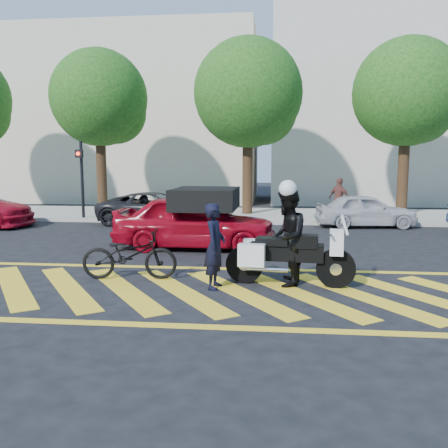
# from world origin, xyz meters

# --- Properties ---
(ground) EXTENTS (90.00, 90.00, 0.00)m
(ground) POSITION_xyz_m (0.00, 0.00, 0.00)
(ground) COLOR black
(ground) RESTS_ON ground
(sidewalk) EXTENTS (60.00, 5.00, 0.15)m
(sidewalk) POSITION_xyz_m (0.00, 12.00, 0.07)
(sidewalk) COLOR #9E998E
(sidewalk) RESTS_ON ground
(crosswalk) EXTENTS (12.33, 4.00, 0.01)m
(crosswalk) POSITION_xyz_m (-0.04, 0.00, 0.00)
(crosswalk) COLOR yellow
(crosswalk) RESTS_ON ground
(building_left) EXTENTS (16.00, 8.00, 10.00)m
(building_left) POSITION_xyz_m (-8.00, 21.00, 5.00)
(building_left) COLOR beige
(building_left) RESTS_ON ground
(building_right) EXTENTS (16.00, 8.00, 11.00)m
(building_right) POSITION_xyz_m (9.00, 21.00, 5.50)
(building_right) COLOR beige
(building_right) RESTS_ON ground
(tree_left) EXTENTS (4.20, 4.20, 7.26)m
(tree_left) POSITION_xyz_m (-6.37, 12.06, 4.99)
(tree_left) COLOR black
(tree_left) RESTS_ON ground
(tree_center) EXTENTS (4.60, 4.60, 7.56)m
(tree_center) POSITION_xyz_m (0.13, 12.06, 5.10)
(tree_center) COLOR black
(tree_center) RESTS_ON ground
(tree_right) EXTENTS (4.40, 4.40, 7.41)m
(tree_right) POSITION_xyz_m (6.63, 12.06, 5.05)
(tree_right) COLOR black
(tree_right) RESTS_ON ground
(signal_pole) EXTENTS (0.28, 0.43, 3.20)m
(signal_pole) POSITION_xyz_m (-6.50, 9.74, 1.92)
(signal_pole) COLOR black
(signal_pole) RESTS_ON ground
(officer_bike) EXTENTS (0.46, 0.63, 1.63)m
(officer_bike) POSITION_xyz_m (0.02, 0.25, 0.81)
(officer_bike) COLOR black
(officer_bike) RESTS_ON ground
(bicycle) EXTENTS (2.00, 0.86, 1.02)m
(bicycle) POSITION_xyz_m (-1.81, 0.77, 0.51)
(bicycle) COLOR black
(bicycle) RESTS_ON ground
(police_motorcycle) EXTENTS (2.52, 0.86, 1.11)m
(police_motorcycle) POSITION_xyz_m (1.40, 0.63, 0.60)
(police_motorcycle) COLOR black
(police_motorcycle) RESTS_ON ground
(officer_moto) EXTENTS (0.82, 1.00, 1.90)m
(officer_moto) POSITION_xyz_m (1.38, 0.62, 0.95)
(officer_moto) COLOR black
(officer_moto) RESTS_ON ground
(red_convertible) EXTENTS (4.47, 1.86, 1.51)m
(red_convertible) POSITION_xyz_m (-1.04, 4.33, 0.76)
(red_convertible) COLOR #9E0718
(red_convertible) RESTS_ON ground
(parked_mid_left) EXTENTS (4.51, 2.24, 1.23)m
(parked_mid_left) POSITION_xyz_m (-3.34, 9.20, 0.61)
(parked_mid_left) COLOR black
(parked_mid_left) RESTS_ON ground
(parked_mid_right) EXTENTS (3.72, 1.79, 1.23)m
(parked_mid_right) POSITION_xyz_m (4.50, 9.20, 0.61)
(parked_mid_right) COLOR #B4B4B8
(parked_mid_right) RESTS_ON ground
(pedestrian_right) EXTENTS (0.96, 0.95, 1.62)m
(pedestrian_right) POSITION_xyz_m (3.69, 10.29, 0.96)
(pedestrian_right) COLOR brown
(pedestrian_right) RESTS_ON sidewalk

